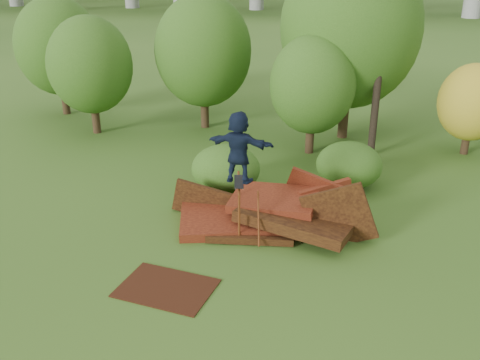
% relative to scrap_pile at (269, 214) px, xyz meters
% --- Properties ---
extents(ground, '(240.00, 240.00, 0.00)m').
position_rel_scrap_pile_xyz_m(ground, '(0.06, -2.61, -0.37)').
color(ground, '#2D5116').
rests_on(ground, ground).
extents(scrap_pile, '(5.97, 3.18, 2.12)m').
position_rel_scrap_pile_xyz_m(scrap_pile, '(0.00, 0.00, 0.00)').
color(scrap_pile, '#3C120A').
rests_on(scrap_pile, ground).
extents(grind_rail, '(0.36, 1.67, 1.45)m').
position_rel_scrap_pile_xyz_m(grind_rail, '(-0.80, -0.42, 0.63)').
color(grind_rail, '#622D0F').
rests_on(grind_rail, ground).
extents(skateboard, '(0.39, 0.92, 0.09)m').
position_rel_scrap_pile_xyz_m(skateboard, '(-0.78, -0.54, 1.15)').
color(skateboard, black).
rests_on(skateboard, grind_rail).
extents(skater, '(1.85, 0.87, 1.92)m').
position_rel_scrap_pile_xyz_m(skater, '(-0.78, -0.54, 2.13)').
color(skater, '#121C32').
rests_on(skater, skateboard).
extents(flat_plate, '(2.39, 1.91, 0.03)m').
position_rel_scrap_pile_xyz_m(flat_plate, '(-1.98, -3.49, -0.35)').
color(flat_plate, '#33170B').
rests_on(flat_plate, ground).
extents(tree_0, '(3.48, 3.48, 4.91)m').
position_rel_scrap_pile_xyz_m(tree_0, '(-8.29, 7.33, 2.53)').
color(tree_0, black).
rests_on(tree_0, ground).
extents(tree_1, '(4.10, 4.10, 5.70)m').
position_rel_scrap_pile_xyz_m(tree_1, '(-3.87, 8.87, 2.97)').
color(tree_1, black).
rests_on(tree_1, ground).
extents(tree_2, '(3.19, 3.19, 4.50)m').
position_rel_scrap_pile_xyz_m(tree_2, '(0.85, 6.27, 2.29)').
color(tree_2, black).
rests_on(tree_2, ground).
extents(tree_3, '(5.50, 5.50, 7.64)m').
position_rel_scrap_pile_xyz_m(tree_3, '(2.14, 8.44, 4.10)').
color(tree_3, black).
rests_on(tree_3, ground).
extents(tree_4, '(2.51, 2.51, 3.47)m').
position_rel_scrap_pile_xyz_m(tree_4, '(6.76, 7.12, 1.65)').
color(tree_4, black).
rests_on(tree_4, ground).
extents(tree_6, '(3.91, 3.91, 5.46)m').
position_rel_scrap_pile_xyz_m(tree_6, '(-10.94, 9.91, 2.84)').
color(tree_6, black).
rests_on(tree_6, ground).
extents(shrub_left, '(2.21, 2.04, 1.53)m').
position_rel_scrap_pile_xyz_m(shrub_left, '(-1.66, 2.18, 0.40)').
color(shrub_left, '#204111').
rests_on(shrub_left, ground).
extents(shrub_right, '(2.15, 1.97, 1.52)m').
position_rel_scrap_pile_xyz_m(shrub_right, '(2.25, 3.17, 0.39)').
color(shrub_right, '#204111').
rests_on(shrub_right, ground).
extents(utility_pole, '(1.40, 0.28, 10.64)m').
position_rel_scrap_pile_xyz_m(utility_pole, '(3.19, 6.39, 5.03)').
color(utility_pole, black).
rests_on(utility_pole, ground).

